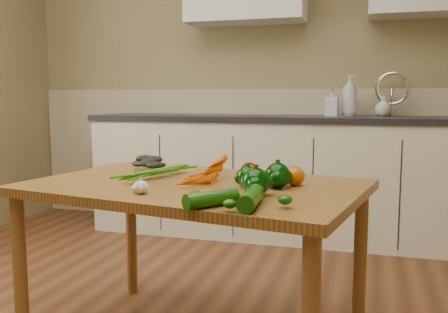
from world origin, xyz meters
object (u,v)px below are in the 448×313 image
table (195,202)px  soap_bottle_b (332,102)px  tomato_b (274,174)px  tomato_c (294,176)px  pepper_c (256,182)px  soap_bottle_a (350,96)px  leafy_greens (150,160)px  pepper_a (247,177)px  pepper_b (278,176)px  zucchini_b (211,199)px  carrot_bunch (192,173)px  zucchini_a (251,198)px  soap_bottle_c (383,106)px  garlic_bulb (141,187)px  tomato_a (250,171)px

table → soap_bottle_b: bearing=88.0°
tomato_b → tomato_c: tomato_c is taller
table → pepper_c: (0.29, -0.18, 0.13)m
soap_bottle_a → pepper_c: bearing=138.8°
leafy_greens → pepper_c: bearing=-37.2°
pepper_a → tomato_b: bearing=63.8°
pepper_b → zucchini_b: pepper_b is taller
carrot_bunch → tomato_c: size_ratio=2.95×
zucchini_b → zucchini_a: bearing=14.5°
table → soap_bottle_c: 2.11m
table → pepper_a: bearing=1.2°
zucchini_a → leafy_greens: bearing=134.8°
soap_bottle_c → tomato_c: 1.93m
garlic_bulb → pepper_a: size_ratio=0.69×
pepper_b → garlic_bulb: bearing=-151.1°
table → soap_bottle_a: 2.03m
carrot_bunch → tomato_a: tomato_a is taller
pepper_c → tomato_c: 0.26m
table → soap_bottle_c: (0.75, 1.93, 0.35)m
tomato_b → soap_bottle_b: bearing=87.0°
soap_bottle_b → garlic_bulb: size_ratio=3.60×
tomato_a → soap_bottle_a: bearing=79.7°
pepper_b → zucchini_a: (-0.02, -0.35, -0.02)m
pepper_b → soap_bottle_c: bearing=78.1°
pepper_c → carrot_bunch: bearing=144.0°
table → soap_bottle_b: 1.95m
leafy_greens → tomato_a: (0.52, -0.14, -0.01)m
soap_bottle_a → zucchini_a: (-0.19, -2.28, -0.32)m
pepper_a → tomato_a: bearing=100.8°
carrot_bunch → tomato_b: bearing=21.4°
tomato_a → leafy_greens: bearing=165.2°
garlic_bulb → zucchini_a: 0.44m
tomato_a → zucchini_b: size_ratio=0.41×
soap_bottle_c → zucchini_a: (-0.43, -2.30, -0.25)m
soap_bottle_a → tomato_c: (-0.12, -1.86, -0.31)m
pepper_b → tomato_b: (-0.04, 0.13, -0.01)m
pepper_b → pepper_c: 0.17m
pepper_c → zucchini_b: bearing=-114.4°
garlic_bulb → zucchini_a: zucchini_a is taller
table → pepper_a: pepper_a is taller
soap_bottle_c → zucchini_b: bearing=-138.3°
soap_bottle_c → garlic_bulb: (-0.86, -2.20, -0.25)m
carrot_bunch → pepper_a: pepper_a is taller
soap_bottle_c → pepper_c: (-0.46, -2.12, -0.23)m
soap_bottle_a → pepper_c: soap_bottle_a is taller
leafy_greens → tomato_c: bearing=-17.7°
soap_bottle_a → zucchini_a: 2.31m
tomato_c → zucchini_a: bearing=-99.8°
table → carrot_bunch: size_ratio=5.90×
pepper_a → pepper_c: bearing=-65.8°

